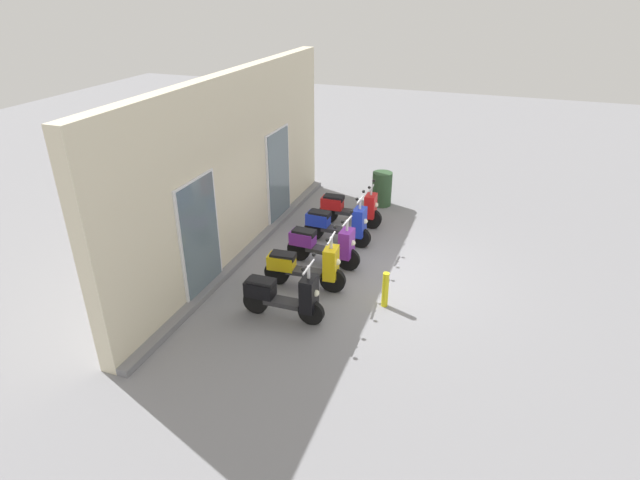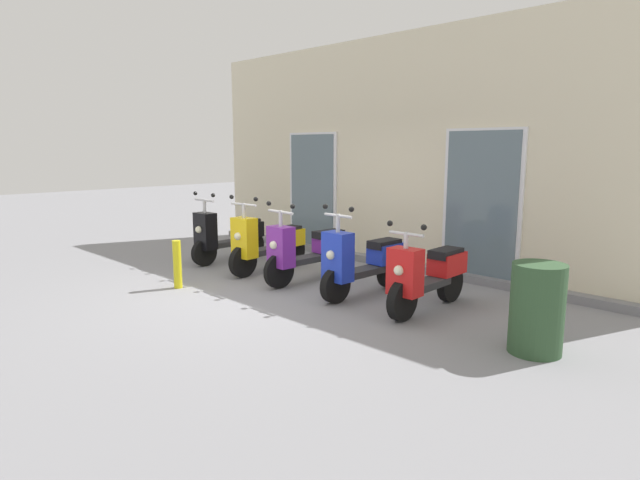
# 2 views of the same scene
# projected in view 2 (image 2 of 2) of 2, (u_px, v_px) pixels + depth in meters

# --- Properties ---
(ground_plane) EXTENTS (40.00, 40.00, 0.00)m
(ground_plane) POSITION_uv_depth(u_px,v_px,m) (266.00, 293.00, 7.46)
(ground_plane) COLOR gray
(storefront_facade) EXTENTS (8.75, 0.50, 3.86)m
(storefront_facade) POSITION_uv_depth(u_px,v_px,m) (392.00, 156.00, 9.12)
(storefront_facade) COLOR beige
(storefront_facade) RESTS_ON ground_plane
(scooter_black) EXTENTS (0.60, 1.53, 1.27)m
(scooter_black) POSITION_uv_depth(u_px,v_px,m) (227.00, 235.00, 9.45)
(scooter_black) COLOR black
(scooter_black) RESTS_ON ground_plane
(scooter_yellow) EXTENTS (0.63, 1.64, 1.28)m
(scooter_yellow) POSITION_uv_depth(u_px,v_px,m) (267.00, 243.00, 8.70)
(scooter_yellow) COLOR black
(scooter_yellow) RESTS_ON ground_plane
(scooter_purple) EXTENTS (0.61, 1.63, 1.25)m
(scooter_purple) POSITION_uv_depth(u_px,v_px,m) (307.00, 250.00, 8.01)
(scooter_purple) COLOR black
(scooter_purple) RESTS_ON ground_plane
(scooter_blue) EXTENTS (0.54, 1.59, 1.29)m
(scooter_blue) POSITION_uv_depth(u_px,v_px,m) (363.00, 261.00, 7.28)
(scooter_blue) COLOR black
(scooter_blue) RESTS_ON ground_plane
(scooter_red) EXTENTS (0.54, 1.59, 1.17)m
(scooter_red) POSITION_uv_depth(u_px,v_px,m) (428.00, 275.00, 6.59)
(scooter_red) COLOR black
(scooter_red) RESTS_ON ground_plane
(trash_bin) EXTENTS (0.52, 0.52, 0.91)m
(trash_bin) POSITION_uv_depth(u_px,v_px,m) (537.00, 309.00, 5.24)
(trash_bin) COLOR #2D4C2D
(trash_bin) RESTS_ON ground_plane
(curb_bollard) EXTENTS (0.12, 0.12, 0.70)m
(curb_bollard) POSITION_uv_depth(u_px,v_px,m) (177.00, 264.00, 7.69)
(curb_bollard) COLOR yellow
(curb_bollard) RESTS_ON ground_plane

